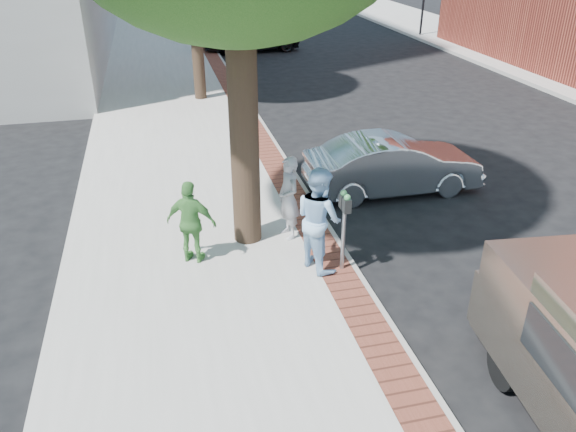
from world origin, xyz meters
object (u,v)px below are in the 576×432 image
object	(u,v)px
parking_meter	(344,215)
sedan_silver	(393,165)
bg_car	(251,34)
person_officer	(319,218)
person_green	(191,222)
person_gray	(289,198)

from	to	relation	value
parking_meter	sedan_silver	distance (m)	3.88
parking_meter	bg_car	distance (m)	20.11
person_officer	person_green	world-z (taller)	person_officer
parking_meter	person_officer	world-z (taller)	person_officer
person_gray	person_green	distance (m)	1.91
person_officer	person_green	size ratio (longest dim) A/B	1.21
sedan_silver	bg_car	distance (m)	16.89
person_officer	bg_car	size ratio (longest dim) A/B	0.39
person_green	parking_meter	bearing A→B (deg)	-174.10
person_gray	bg_car	size ratio (longest dim) A/B	0.34
person_officer	person_green	distance (m)	2.21
person_gray	person_green	xyz separation A→B (m)	(-1.85, -0.48, -0.04)
parking_meter	sedan_silver	xyz separation A→B (m)	(2.24, 3.12, -0.55)
person_gray	bg_car	distance (m)	18.83
person_gray	person_green	bearing A→B (deg)	-86.02
person_gray	person_officer	xyz separation A→B (m)	(0.25, -1.14, 0.12)
parking_meter	bg_car	world-z (taller)	parking_meter
person_officer	person_green	bearing A→B (deg)	52.71
sedan_silver	parking_meter	bearing A→B (deg)	144.37
parking_meter	bg_car	size ratio (longest dim) A/B	0.31
person_gray	sedan_silver	world-z (taller)	person_gray
person_officer	sedan_silver	distance (m)	3.92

